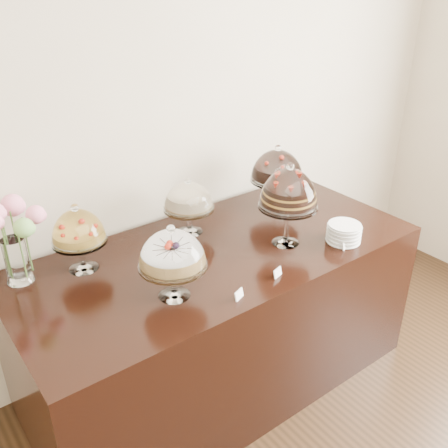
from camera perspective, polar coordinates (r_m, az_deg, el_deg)
wall_back at (r=2.79m, az=-10.27°, el=11.34°), size 5.00×0.04×3.00m
display_counter at (r=2.93m, az=-0.60°, el=-10.64°), size 2.20×1.00×0.90m
cake_stand_sugar_sponge at (r=2.22m, az=-5.94°, el=-3.28°), size 0.31×0.31×0.37m
cake_stand_choco_layer at (r=2.63m, az=7.41°, el=3.70°), size 0.32×0.32×0.47m
cake_stand_cheesecake at (r=2.77m, az=-4.07°, el=2.88°), size 0.29×0.29×0.33m
cake_stand_dark_choco at (r=3.05m, az=6.09°, el=6.36°), size 0.33×0.33×0.41m
cake_stand_fruit_tart at (r=2.51m, az=-16.34°, el=-0.62°), size 0.27×0.27×0.36m
flower_vase at (r=2.51m, az=-22.91°, el=-0.95°), size 0.29×0.34×0.41m
plate_stack at (r=2.81m, az=13.54°, el=-1.00°), size 0.18×0.18×0.10m
price_card_left at (r=2.30m, az=1.73°, el=-8.06°), size 0.06×0.03×0.04m
price_card_right at (r=2.76m, az=13.69°, el=-2.35°), size 0.06×0.03×0.04m
price_card_extra at (r=2.46m, az=6.15°, el=-5.54°), size 0.06×0.03×0.04m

